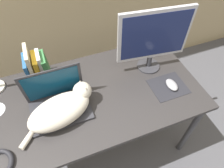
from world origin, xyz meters
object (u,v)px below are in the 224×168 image
external_monitor (154,38)px  book_row (37,67)px  cat (62,109)px  laptop (58,102)px  computer_mouse (172,85)px

external_monitor → book_row: external_monitor is taller
cat → book_row: book_row is taller
laptop → book_row: bearing=104.8°
computer_mouse → book_row: size_ratio=0.41×
external_monitor → computer_mouse: size_ratio=4.52×
cat → book_row: size_ratio=1.81×
laptop → computer_mouse: size_ratio=3.36×
laptop → external_monitor: 0.73m
laptop → cat: laptop is taller
laptop → external_monitor: external_monitor is taller
external_monitor → book_row: (-0.76, 0.17, -0.15)m
external_monitor → laptop: bearing=-169.9°
external_monitor → book_row: size_ratio=1.85×
cat → computer_mouse: cat is taller
external_monitor → computer_mouse: external_monitor is taller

